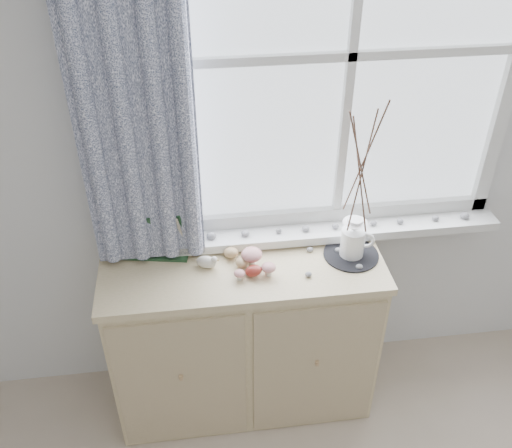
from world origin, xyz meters
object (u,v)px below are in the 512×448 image
at_px(sideboard, 244,337).
at_px(twig_pitcher, 362,166).
at_px(botanical_book, 153,237).
at_px(toadstool_cluster, 254,260).

bearing_deg(sideboard, twig_pitcher, 1.97).
bearing_deg(botanical_book, twig_pitcher, 4.91).
bearing_deg(twig_pitcher, botanical_book, -166.26).
bearing_deg(toadstool_cluster, twig_pitcher, 4.79).
xyz_separation_m(botanical_book, toadstool_cluster, (0.41, -0.12, -0.07)).
relative_size(botanical_book, twig_pitcher, 0.43).
distance_m(sideboard, botanical_book, 0.66).
height_order(sideboard, toadstool_cluster, toadstool_cluster).
xyz_separation_m(sideboard, toadstool_cluster, (0.05, -0.02, 0.47)).
height_order(toadstool_cluster, twig_pitcher, twig_pitcher).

